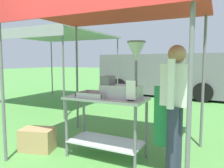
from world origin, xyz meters
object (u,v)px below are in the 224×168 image
(stall_canopy, at_px, (109,14))
(van_grey, at_px, (165,74))
(vendor, at_px, (175,102))
(donut_fryer, at_px, (125,78))
(neighbour_tent, at_px, (54,36))
(supply_crate, at_px, (38,139))
(menu_sign, at_px, (131,92))
(donut_cart, at_px, (106,115))
(donut_tray, at_px, (94,95))

(stall_canopy, relative_size, van_grey, 0.48)
(van_grey, bearing_deg, vendor, -76.29)
(donut_fryer, distance_m, neighbour_tent, 4.87)
(supply_crate, bearing_deg, stall_canopy, 17.87)
(donut_fryer, xyz_separation_m, menu_sign, (0.16, -0.18, -0.16))
(stall_canopy, distance_m, donut_cart, 1.45)
(vendor, bearing_deg, menu_sign, -163.39)
(menu_sign, xyz_separation_m, neighbour_tent, (-3.91, 3.11, 1.21))
(donut_cart, xyz_separation_m, van_grey, (-0.60, 6.46, 0.24))
(donut_tray, distance_m, neighbour_tent, 4.68)
(vendor, xyz_separation_m, supply_crate, (-2.06, -0.28, -0.73))
(van_grey, bearing_deg, neighbour_tent, -129.52)
(stall_canopy, bearing_deg, supply_crate, -162.13)
(donut_cart, height_order, neighbour_tent, neighbour_tent)
(stall_canopy, xyz_separation_m, supply_crate, (-1.09, -0.35, -1.91))
(menu_sign, bearing_deg, donut_tray, 172.90)
(menu_sign, xyz_separation_m, vendor, (0.54, 0.16, -0.11))
(donut_cart, xyz_separation_m, vendor, (0.97, 0.03, 0.26))
(donut_cart, distance_m, supply_crate, 1.21)
(donut_tray, bearing_deg, vendor, 4.34)
(donut_cart, bearing_deg, van_grey, 95.33)
(supply_crate, height_order, neighbour_tent, neighbour_tent)
(donut_fryer, distance_m, vendor, 0.75)
(stall_canopy, relative_size, neighbour_tent, 0.80)
(donut_cart, bearing_deg, donut_tray, -160.46)
(donut_cart, xyz_separation_m, neighbour_tent, (-3.48, 2.97, 1.58))
(donut_fryer, height_order, menu_sign, donut_fryer)
(donut_fryer, relative_size, vendor, 0.48)
(donut_tray, distance_m, supply_crate, 1.21)
(donut_fryer, relative_size, neighbour_tent, 0.24)
(neighbour_tent, bearing_deg, donut_fryer, -37.96)
(donut_cart, bearing_deg, menu_sign, -16.93)
(supply_crate, bearing_deg, vendor, 7.78)
(stall_canopy, bearing_deg, van_grey, 95.41)
(donut_fryer, bearing_deg, supply_crate, -167.42)
(donut_fryer, distance_m, supply_crate, 1.72)
(van_grey, bearing_deg, donut_fryer, -82.26)
(donut_cart, height_order, menu_sign, menu_sign)
(menu_sign, height_order, van_grey, van_grey)
(stall_canopy, bearing_deg, neighbour_tent, 140.43)
(supply_crate, distance_m, neighbour_tent, 4.51)
(menu_sign, distance_m, van_grey, 6.68)
(supply_crate, xyz_separation_m, neighbour_tent, (-2.39, 3.23, 2.05))
(donut_fryer, bearing_deg, donut_cart, -169.34)
(stall_canopy, height_order, donut_cart, stall_canopy)
(donut_tray, bearing_deg, stall_canopy, 44.05)
(stall_canopy, distance_m, van_grey, 6.50)
(donut_fryer, height_order, van_grey, van_grey)
(stall_canopy, distance_m, menu_sign, 1.18)
(donut_fryer, height_order, vendor, donut_fryer)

